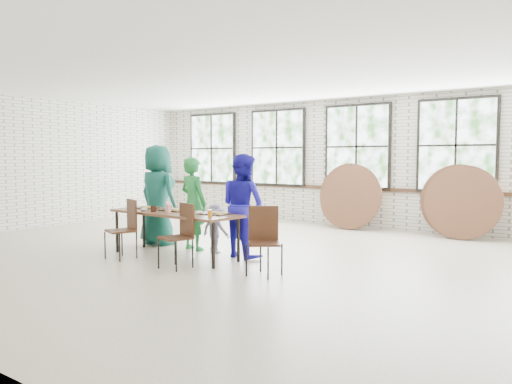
# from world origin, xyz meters

# --- Properties ---
(room) EXTENTS (12.00, 12.00, 12.00)m
(room) POSITION_xyz_m (0.00, 4.44, 1.83)
(room) COLOR beige
(room) RESTS_ON ground
(dining_table) EXTENTS (2.44, 0.94, 0.74)m
(dining_table) POSITION_xyz_m (-0.95, -0.56, 0.69)
(dining_table) COLOR brown
(dining_table) RESTS_ON ground
(chair_near_left) EXTENTS (0.54, 0.53, 0.95)m
(chair_near_left) POSITION_xyz_m (-1.52, -1.08, 0.56)
(chair_near_left) COLOR #442616
(chair_near_left) RESTS_ON ground
(chair_near_right) EXTENTS (0.53, 0.52, 0.95)m
(chair_near_right) POSITION_xyz_m (-0.31, -1.07, 0.56)
(chair_near_right) COLOR #442616
(chair_near_right) RESTS_ON ground
(chair_spare) EXTENTS (0.58, 0.58, 0.95)m
(chair_spare) POSITION_xyz_m (0.93, -0.71, 0.56)
(chair_spare) COLOR #442616
(chair_spare) RESTS_ON ground
(adult_teal) EXTENTS (0.96, 0.68, 1.86)m
(adult_teal) POSITION_xyz_m (-2.03, 0.09, 0.93)
(adult_teal) COLOR #165448
(adult_teal) RESTS_ON ground
(adult_green) EXTENTS (0.64, 0.47, 1.63)m
(adult_green) POSITION_xyz_m (-1.13, 0.09, 0.82)
(adult_green) COLOR #228237
(adult_green) RESTS_ON ground
(toddler) EXTENTS (0.54, 0.31, 0.84)m
(toddler) POSITION_xyz_m (-0.63, 0.09, 0.42)
(toddler) COLOR #151137
(toddler) RESTS_ON ground
(adult_blue) EXTENTS (0.95, 0.81, 1.69)m
(adult_blue) POSITION_xyz_m (-0.04, 0.09, 0.84)
(adult_blue) COLOR #1E18AB
(adult_blue) RESTS_ON ground
(tabletop_clutter) EXTENTS (2.05, 0.59, 0.11)m
(tabletop_clutter) POSITION_xyz_m (-0.86, -0.57, 0.77)
(tabletop_clutter) COLOR black
(tabletop_clutter) RESTS_ON dining_table
(round_tops_leaning) EXTENTS (3.99, 0.42, 1.49)m
(round_tops_leaning) POSITION_xyz_m (1.18, 4.10, 0.73)
(round_tops_leaning) COLOR brown
(round_tops_leaning) RESTS_ON ground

